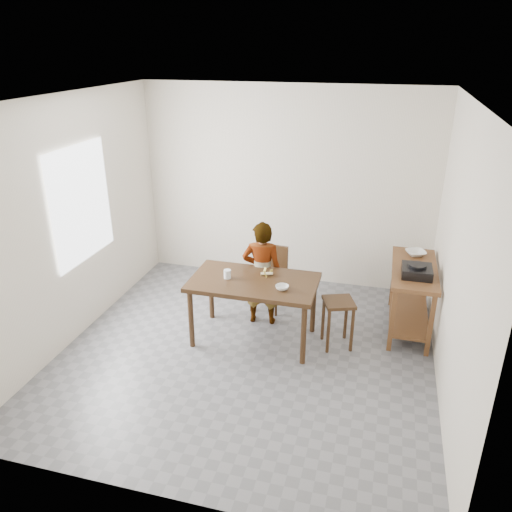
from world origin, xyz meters
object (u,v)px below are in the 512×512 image
(dining_chair, at_px, (268,279))
(stool, at_px, (337,323))
(dining_table, at_px, (254,310))
(child, at_px, (262,273))
(prep_counter, at_px, (411,298))

(dining_chair, relative_size, stool, 1.42)
(dining_table, relative_size, stool, 2.47)
(dining_chair, bearing_deg, dining_table, -81.99)
(stool, bearing_deg, dining_table, -173.25)
(dining_table, bearing_deg, child, 91.30)
(dining_table, bearing_deg, stool, 6.75)
(dining_table, xyz_separation_m, dining_chair, (-0.01, 0.76, 0.03))
(prep_counter, bearing_deg, stool, -143.01)
(stool, bearing_deg, dining_chair, 145.80)
(dining_chair, bearing_deg, prep_counter, 4.99)
(prep_counter, xyz_separation_m, stool, (-0.78, -0.59, -0.12))
(dining_chair, bearing_deg, child, -82.24)
(dining_table, xyz_separation_m, stool, (0.94, 0.11, -0.09))
(child, bearing_deg, prep_counter, -177.10)
(child, distance_m, dining_chair, 0.43)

